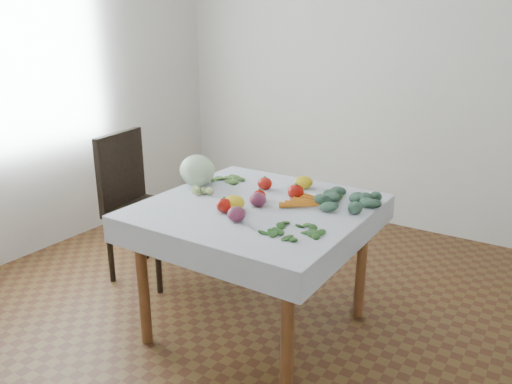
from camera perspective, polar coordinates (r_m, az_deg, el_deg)
ground at (r=2.99m, az=0.13°, el=-15.20°), size 4.00×4.00×0.00m
back_wall at (r=4.33m, az=15.05°, el=13.70°), size 4.00×0.04×2.70m
left_wall at (r=3.96m, az=-25.61°, el=12.21°), size 0.04×4.00×2.70m
table at (r=2.69m, az=0.14°, el=-3.49°), size 1.00×1.00×0.75m
tablecloth at (r=2.65m, az=0.14°, el=-1.50°), size 1.12×1.12×0.01m
chair at (r=3.47m, az=-13.53°, el=-0.42°), size 0.51×0.51×0.99m
cabbage at (r=2.96m, az=-6.73°, el=2.46°), size 0.24×0.24×0.19m
tomato_a at (r=2.70m, az=0.39°, el=-0.39°), size 0.08×0.08×0.06m
tomato_b at (r=2.88m, az=1.02°, el=0.97°), size 0.09×0.09×0.07m
tomato_c at (r=2.74m, az=4.54°, el=0.04°), size 0.10×0.10×0.08m
tomato_d at (r=2.54m, az=-3.66°, el=-1.53°), size 0.09×0.09×0.07m
heirloom_back at (r=2.92m, az=5.47°, el=1.13°), size 0.12×0.12×0.07m
heirloom_front at (r=2.56m, az=-2.52°, el=-1.24°), size 0.13×0.13×0.08m
onion_a at (r=2.61m, az=0.23°, el=-0.87°), size 0.12×0.12×0.07m
onion_b at (r=2.41m, az=-2.25°, el=-2.54°), size 0.11×0.11×0.07m
tomatillo_cluster at (r=2.81m, az=-5.88°, el=0.05°), size 0.10×0.11×0.04m
carrot_bunch at (r=2.66m, az=6.04°, el=-1.12°), size 0.21×0.24×0.03m
kale_bunch at (r=2.66m, az=11.76°, el=-1.22°), size 0.34×0.33×0.05m
basil_bunch at (r=2.31m, az=4.45°, el=-4.43°), size 0.27×0.20×0.01m
dill_bunch at (r=3.06m, az=-3.29°, el=1.49°), size 0.21×0.17×0.02m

